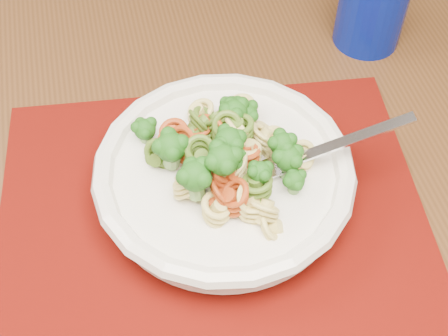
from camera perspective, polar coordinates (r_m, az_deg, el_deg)
dining_table at (r=0.75m, az=2.58°, el=-2.06°), size 1.50×1.18×0.74m
placemat at (r=0.60m, az=-1.11°, el=-3.92°), size 0.50×0.45×0.00m
pasta_bowl at (r=0.59m, az=0.00°, el=-0.65°), size 0.25×0.25×0.05m
pasta_broccoli_heap at (r=0.58m, az=0.00°, el=0.36°), size 0.21×0.21×0.06m
fork at (r=0.58m, az=4.46°, el=0.04°), size 0.18×0.08×0.08m
tumbler at (r=0.76m, az=13.42°, el=14.21°), size 0.08×0.08×0.10m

